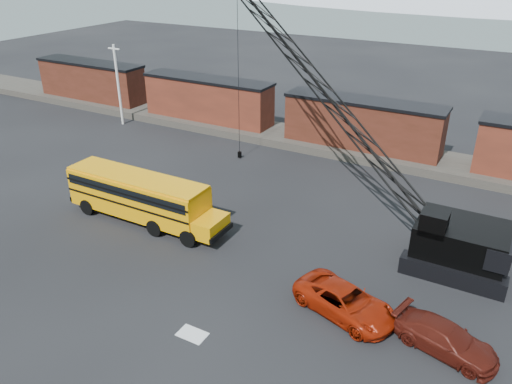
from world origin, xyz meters
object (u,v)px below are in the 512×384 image
school_bus (142,197)px  maroon_suv (445,339)px  crawler_crane (321,88)px  red_pickup (345,301)px

school_bus → maroon_suv: school_bus is taller
maroon_suv → crawler_crane: bearing=58.9°
red_pickup → crawler_crane: size_ratio=0.24×
crawler_crane → maroon_suv: bearing=-45.4°
red_pickup → crawler_crane: bearing=47.4°
school_bus → maroon_suv: (19.71, -2.69, -1.11)m
school_bus → red_pickup: (14.91, -2.46, -1.05)m
red_pickup → maroon_suv: bearing=-75.0°
red_pickup → maroon_suv: size_ratio=1.13×
school_bus → red_pickup: 15.15m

